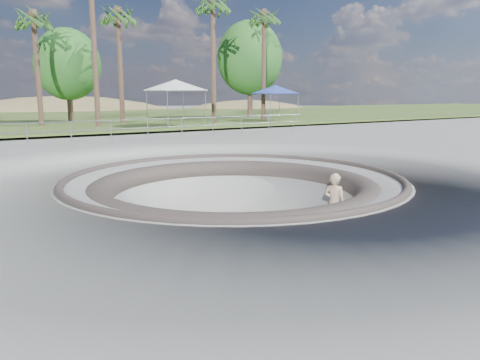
# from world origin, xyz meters

# --- Properties ---
(ground) EXTENTS (180.00, 180.00, 0.00)m
(ground) POSITION_xyz_m (0.00, 0.00, 0.00)
(ground) COLOR gray
(ground) RESTS_ON ground
(skate_bowl) EXTENTS (14.00, 14.00, 4.10)m
(skate_bowl) POSITION_xyz_m (0.00, 0.00, -1.83)
(skate_bowl) COLOR gray
(skate_bowl) RESTS_ON ground
(grass_strip) EXTENTS (180.00, 36.00, 0.12)m
(grass_strip) POSITION_xyz_m (0.00, 34.00, 0.22)
(grass_strip) COLOR #3F5823
(grass_strip) RESTS_ON ground
(distant_hills) EXTENTS (103.20, 45.00, 28.60)m
(distant_hills) POSITION_xyz_m (3.78, 57.17, -7.02)
(distant_hills) COLOR brown
(distant_hills) RESTS_ON ground
(safety_railing) EXTENTS (25.00, 0.06, 1.03)m
(safety_railing) POSITION_xyz_m (0.00, 12.00, 0.69)
(safety_railing) COLOR gray
(safety_railing) RESTS_ON ground
(skateboard) EXTENTS (0.86, 0.43, 0.09)m
(skateboard) POSITION_xyz_m (2.70, -1.56, -1.83)
(skateboard) COLOR brown
(skateboard) RESTS_ON ground
(skater) EXTENTS (0.69, 0.83, 1.94)m
(skater) POSITION_xyz_m (2.70, -1.56, -0.84)
(skater) COLOR #CEAE85
(skater) RESTS_ON skateboard
(canopy_white) EXTENTS (6.32, 6.32, 3.21)m
(canopy_white) POSITION_xyz_m (6.72, 18.57, 3.09)
(canopy_white) COLOR gray
(canopy_white) RESTS_ON ground
(canopy_blue) EXTENTS (5.76, 5.76, 2.91)m
(canopy_blue) POSITION_xyz_m (16.42, 19.92, 2.83)
(canopy_blue) COLOR gray
(canopy_blue) RESTS_ON ground
(palm_b) EXTENTS (2.60, 2.60, 8.48)m
(palm_b) POSITION_xyz_m (-1.32, 23.77, 7.40)
(palm_b) COLOR brown
(palm_b) RESTS_ON ground
(palm_d) EXTENTS (2.60, 2.60, 9.13)m
(palm_d) POSITION_xyz_m (4.38, 23.17, 8.01)
(palm_d) COLOR brown
(palm_d) RESTS_ON ground
(palm_e) EXTENTS (2.60, 2.60, 10.05)m
(palm_e) POSITION_xyz_m (10.64, 20.12, 8.86)
(palm_e) COLOR brown
(palm_e) RESTS_ON ground
(palm_f) EXTENTS (2.60, 2.60, 9.70)m
(palm_f) POSITION_xyz_m (16.09, 21.17, 8.54)
(palm_f) COLOR brown
(palm_f) RESTS_ON ground
(bushy_tree_mid) EXTENTS (5.14, 4.67, 7.41)m
(bushy_tree_mid) POSITION_xyz_m (1.50, 27.25, 4.76)
(bushy_tree_mid) COLOR brown
(bushy_tree_mid) RESTS_ON ground
(bushy_tree_right) EXTENTS (6.26, 5.69, 9.03)m
(bushy_tree_right) POSITION_xyz_m (17.61, 25.53, 5.77)
(bushy_tree_right) COLOR brown
(bushy_tree_right) RESTS_ON ground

